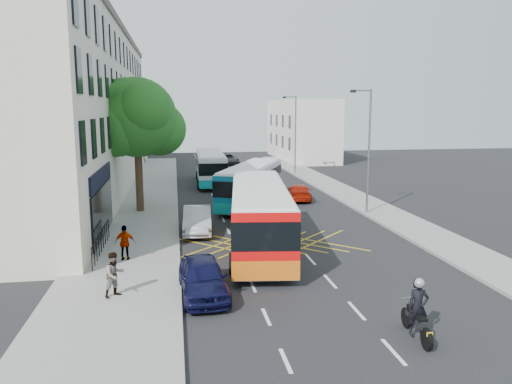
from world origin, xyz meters
name	(u,v)px	position (x,y,z in m)	size (l,w,h in m)	color
ground	(330,281)	(0.00, 0.00, 0.00)	(120.00, 120.00, 0.00)	black
pavement_left	(140,212)	(-8.50, 15.00, 0.07)	(5.00, 70.00, 0.15)	gray
pavement_right	(367,204)	(7.50, 15.00, 0.07)	(3.00, 70.00, 0.15)	gray
terrace_main	(76,110)	(-14.00, 24.49, 6.76)	(8.30, 45.00, 13.50)	beige
terrace_far	(118,122)	(-14.00, 55.00, 5.00)	(8.00, 20.00, 10.00)	silver
building_right	(301,130)	(11.00, 48.00, 4.00)	(6.00, 18.00, 8.00)	silver
street_tree	(137,118)	(-8.51, 14.97, 6.29)	(6.30, 5.70, 8.80)	#382619
lamp_near	(368,145)	(6.20, 12.00, 4.62)	(1.45, 0.15, 8.00)	slate
lamp_far	(295,131)	(6.20, 32.00, 4.62)	(1.45, 0.15, 8.00)	slate
railings	(101,241)	(-9.70, 5.30, 0.72)	(0.08, 5.60, 1.14)	black
bus_near	(259,216)	(-2.05, 5.12, 1.70)	(4.08, 11.75, 3.24)	silver
bus_mid	(251,184)	(-0.73, 16.50, 1.53)	(6.26, 10.49, 2.92)	silver
bus_far	(211,167)	(-2.88, 27.32, 1.54)	(2.79, 10.45, 2.92)	silver
motorbike	(418,310)	(1.06, -5.29, 0.91)	(0.68, 2.18, 1.93)	black
parked_car_blue	(203,278)	(-5.19, -0.72, 0.71)	(1.69, 4.19, 1.43)	black
parked_car_silver	(197,220)	(-4.96, 8.98, 0.72)	(1.53, 4.40, 1.45)	#AEAFB6
red_hatchback	(298,192)	(3.12, 17.85, 0.60)	(1.69, 4.15, 1.20)	#B11B07
distant_car_grey	(228,159)	(0.45, 43.07, 0.63)	(2.09, 4.52, 1.26)	#383A3F
distant_car_silver	(252,164)	(2.50, 36.78, 0.66)	(1.56, 3.88, 1.32)	#9FA0A6
pedestrian_near	(115,274)	(-8.39, -0.63, 0.98)	(0.81, 0.63, 1.66)	gray
pedestrian_far	(125,243)	(-8.44, 3.85, 0.95)	(0.94, 0.39, 1.61)	gray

